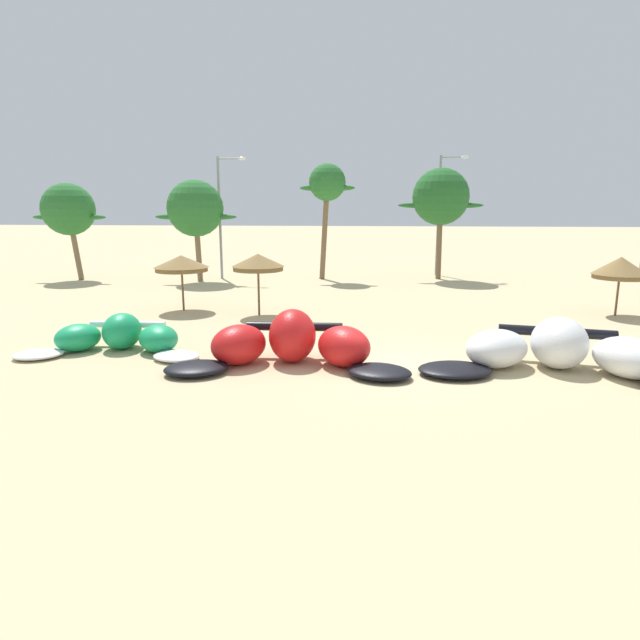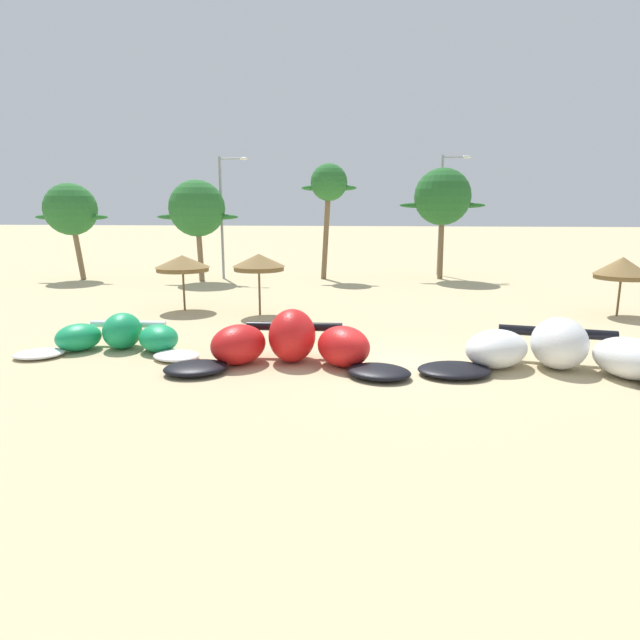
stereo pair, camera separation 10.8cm
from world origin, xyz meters
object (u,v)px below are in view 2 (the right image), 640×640
object	(u,v)px
kite_left	(291,345)
beach_umbrella_near_van	(182,263)
beach_umbrella_middle	(259,262)
beach_umbrella_near_palms	(622,268)
palm_left	(197,209)
palm_center_left	(443,197)
palm_leftmost	(71,210)
lamppost_west	(224,211)
lamppost_west_center	(443,208)
kite_far_left	(119,337)
kite_left_of_center	(561,352)
palm_left_of_gap	(329,185)

from	to	relation	value
kite_left	beach_umbrella_near_van	distance (m)	10.95
beach_umbrella_near_van	beach_umbrella_middle	distance (m)	3.97
beach_umbrella_near_palms	palm_left	world-z (taller)	palm_left
beach_umbrella_middle	palm_center_left	xyz separation A→B (m)	(9.66, 13.99, 3.12)
palm_left	palm_leftmost	bearing A→B (deg)	-179.86
lamppost_west	palm_left	bearing A→B (deg)	-132.29
beach_umbrella_middle	beach_umbrella_near_palms	bearing A→B (deg)	5.29
beach_umbrella_near_palms	palm_center_left	world-z (taller)	palm_center_left
palm_left	lamppost_west	distance (m)	2.07
beach_umbrella_middle	lamppost_west	world-z (taller)	lamppost_west
lamppost_west_center	palm_left	bearing A→B (deg)	-162.68
kite_far_left	lamppost_west_center	world-z (taller)	lamppost_west_center
kite_left	kite_left_of_center	distance (m)	8.23
beach_umbrella_near_van	palm_leftmost	xyz separation A→B (m)	(-11.53, 10.31, 2.45)
kite_left_of_center	palm_left	size ratio (longest dim) A/B	1.28
beach_umbrella_middle	palm_leftmost	distance (m)	19.12
kite_left_of_center	palm_leftmost	size ratio (longest dim) A/B	1.31
kite_left	kite_left_of_center	world-z (taller)	kite_left
palm_leftmost	lamppost_west	distance (m)	10.35
beach_umbrella_near_palms	lamppost_west_center	size ratio (longest dim) A/B	0.32
beach_umbrella_near_van	beach_umbrella_near_palms	world-z (taller)	beach_umbrella_near_palms
beach_umbrella_near_palms	palm_left	bearing A→B (deg)	157.39
beach_umbrella_middle	palm_left_of_gap	size ratio (longest dim) A/B	0.36
kite_far_left	beach_umbrella_near_van	xyz separation A→B (m)	(-0.41, 7.56, 1.79)
beach_umbrella_near_van	palm_left_of_gap	distance (m)	14.27
palm_leftmost	palm_left_of_gap	xyz separation A→B (m)	(17.40, 2.04, 1.65)
kite_left	palm_center_left	xyz separation A→B (m)	(6.93, 21.80, 4.91)
palm_center_left	lamppost_west_center	xyz separation A→B (m)	(0.33, 2.27, -0.74)
lamppost_west	beach_umbrella_near_van	bearing A→B (deg)	-83.72
beach_umbrella_near_van	lamppost_west_center	xyz separation A→B (m)	(13.88, 15.50, 2.54)
kite_left_of_center	beach_umbrella_near_van	size ratio (longest dim) A/B	3.21
beach_umbrella_middle	kite_left	bearing A→B (deg)	-70.77
beach_umbrella_middle	palm_left_of_gap	distance (m)	13.82
kite_left	palm_leftmost	world-z (taller)	palm_leftmost
palm_center_left	beach_umbrella_near_van	bearing A→B (deg)	-135.69
palm_left	beach_umbrella_middle	bearing A→B (deg)	-59.29
beach_umbrella_near_van	palm_center_left	distance (m)	19.22
palm_left	kite_far_left	bearing A→B (deg)	-80.15
beach_umbrella_near_palms	beach_umbrella_near_van	bearing A→B (deg)	-177.86
palm_left	palm_center_left	distance (m)	16.52
palm_left_of_gap	lamppost_west	size ratio (longest dim) A/B	0.95
beach_umbrella_middle	palm_left	size ratio (longest dim) A/B	0.42
beach_umbrella_middle	beach_umbrella_near_palms	xyz separation A→B (m)	(16.39, 1.52, -0.23)
beach_umbrella_near_van	palm_left	xyz separation A→B (m)	(-2.69, 10.33, 2.52)
palm_leftmost	palm_center_left	xyz separation A→B (m)	(25.08, 2.92, 0.84)
palm_left_of_gap	lamppost_west	distance (m)	7.39
palm_leftmost	palm_center_left	distance (m)	25.27
beach_umbrella_middle	palm_leftmost	world-z (taller)	palm_leftmost
palm_leftmost	palm_left	world-z (taller)	palm_left
kite_left_of_center	palm_center_left	xyz separation A→B (m)	(-1.30, 21.66, 4.96)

